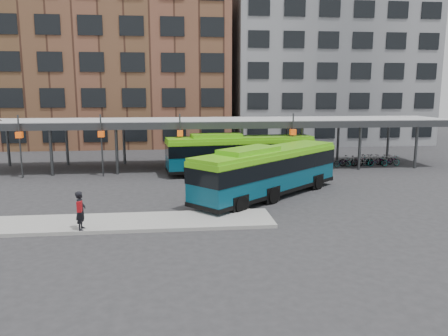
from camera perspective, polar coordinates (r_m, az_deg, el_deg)
The scene contains 9 objects.
ground at distance 25.45m, azimuth 1.38°, elevation -4.89°, with size 120.00×120.00×0.00m, color #28282B.
boarding_island at distance 22.44m, azimuth -11.73°, elevation -6.93°, with size 14.00×3.00×0.18m, color gray.
canopy at distance 37.47m, azimuth -1.30°, elevation 5.99°, with size 40.00×6.53×4.80m.
building_brick at distance 56.94m, azimuth -13.42°, elevation 14.27°, with size 26.00×14.00×22.00m, color brown.
building_grey at distance 59.68m, azimuth 12.96°, elevation 13.12°, with size 24.00×14.00×20.00m, color slate.
bus_front at distance 27.23m, azimuth 5.81°, elevation -0.26°, with size 10.59×9.79×3.28m.
bus_rear at distance 34.89m, azimuth 2.03°, elevation 2.01°, with size 11.94×3.96×3.23m.
pedestrian at distance 21.36m, azimuth -18.21°, elevation -5.27°, with size 0.45×0.69×1.82m.
bike_rack at distance 40.54m, azimuth 18.37°, elevation 0.92°, with size 6.12×1.57×1.07m.
Camera 1 is at (-3.28, -24.37, 6.57)m, focal length 35.00 mm.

